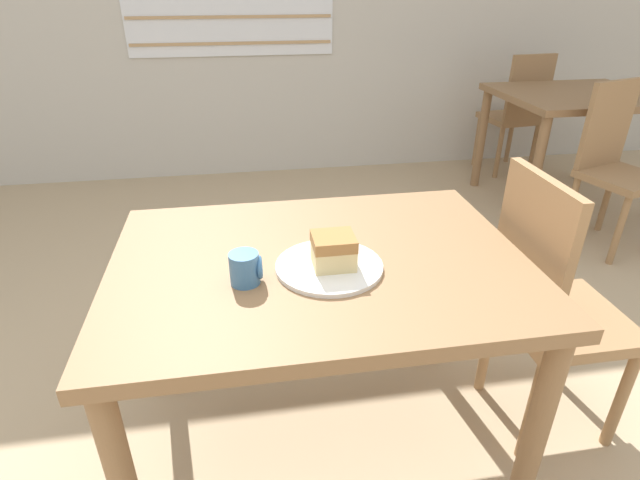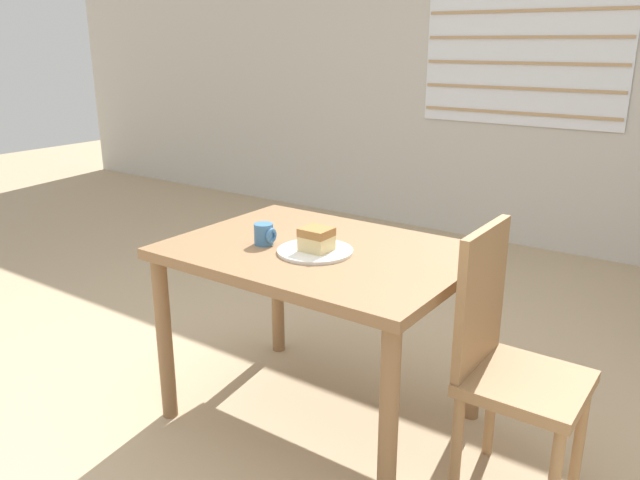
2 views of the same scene
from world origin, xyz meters
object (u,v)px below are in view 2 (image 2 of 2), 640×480
at_px(chair_near_window, 507,359).
at_px(dining_table_near, 320,273).
at_px(coffee_mug, 264,234).
at_px(plate, 315,251).
at_px(cake_slice, 316,239).

bearing_deg(chair_near_window, dining_table_near, 90.61).
bearing_deg(chair_near_window, coffee_mug, 96.02).
xyz_separation_m(dining_table_near, chair_near_window, (0.72, 0.01, -0.14)).
bearing_deg(plate, chair_near_window, 5.15).
height_order(dining_table_near, plate, plate).
bearing_deg(dining_table_near, plate, -73.84).
xyz_separation_m(dining_table_near, plate, (0.02, -0.06, 0.10)).
relative_size(cake_slice, coffee_mug, 1.31).
xyz_separation_m(chair_near_window, cake_slice, (-0.70, -0.07, 0.29)).
bearing_deg(cake_slice, plate, 153.82).
height_order(cake_slice, coffee_mug, cake_slice).
relative_size(dining_table_near, coffee_mug, 13.57).
height_order(chair_near_window, coffee_mug, chair_near_window).
distance_m(dining_table_near, plate, 0.12).
height_order(chair_near_window, plate, chair_near_window).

